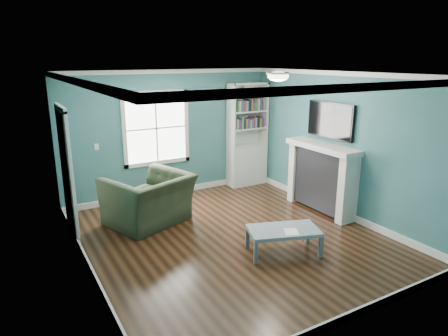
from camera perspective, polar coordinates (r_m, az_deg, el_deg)
floor at (r=6.59m, az=1.13°, el=-9.88°), size 5.00×5.00×0.00m
room_walls at (r=6.09m, az=1.21°, el=3.70°), size 5.00×5.00×5.00m
trim at (r=6.17m, az=1.19°, el=0.56°), size 4.50×5.00×2.60m
window at (r=8.20m, az=-9.65°, el=5.62°), size 1.40×0.06×1.50m
bookshelf at (r=9.05m, az=3.30°, el=3.34°), size 0.90×0.35×2.31m
fireplace at (r=7.71m, az=13.75°, el=-1.46°), size 0.44×1.58×1.30m
tv at (r=7.56m, az=14.95°, el=6.61°), size 0.06×1.10×0.65m
door at (r=6.79m, az=-21.57°, el=-0.57°), size 0.12×0.98×2.17m
ceiling_fixture at (r=6.55m, az=7.73°, el=12.94°), size 0.38×0.38×0.15m
light_switch at (r=7.92m, az=-17.73°, el=2.91°), size 0.08×0.01×0.12m
recliner at (r=7.06m, az=-10.73°, el=-3.32°), size 1.55×1.28×1.16m
coffee_table at (r=6.06m, az=8.51°, el=-9.02°), size 1.16×0.88×0.38m
paper_sheet at (r=5.96m, az=9.60°, el=-8.97°), size 0.29×0.31×0.00m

